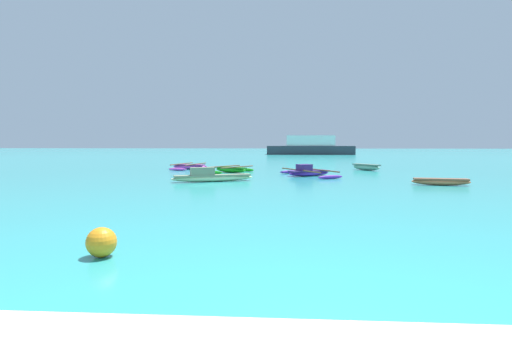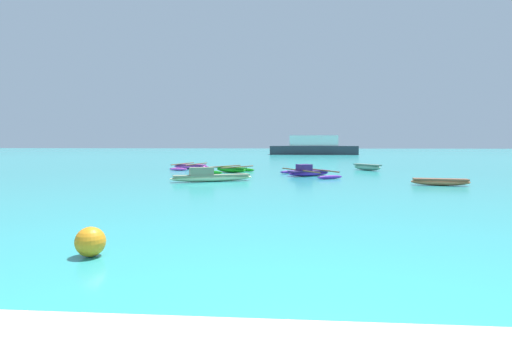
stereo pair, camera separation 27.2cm
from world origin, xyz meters
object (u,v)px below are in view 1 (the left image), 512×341
Objects in this scene: moored_boat_1 at (366,167)px; mooring_buoy_0 at (101,242)px; moored_boat_0 at (211,177)px; distant_ferry at (310,147)px; moored_boat_3 at (308,172)px; moored_boat_4 at (231,170)px; moored_boat_5 at (189,166)px; moored_boat_2 at (441,181)px.

mooring_buoy_0 is at bearing -59.66° from moored_boat_1.
moored_boat_0 is at bearing -84.49° from moored_boat_1.
moored_boat_3 is at bearing -94.09° from distant_ferry.
moored_boat_4 is at bearing 66.03° from moored_boat_0.
moored_boat_5 is 21.79m from mooring_buoy_0.
moored_boat_3 is (-5.56, 4.53, 0.05)m from moored_boat_2.
moored_boat_3 is 16.90m from mooring_buoy_0.
distant_ferry is (7.58, 37.56, 1.01)m from moored_boat_4.
moored_boat_1 is at bearing 20.72° from moored_boat_0.
moored_boat_2 is 44.50m from distant_ferry.
moored_boat_0 is 1.08× the size of moored_boat_5.
moored_boat_0 is 5.91m from moored_boat_4.
distant_ferry reaches higher than moored_boat_5.
mooring_buoy_0 reaches higher than moored_boat_5.
moored_boat_2 is 5.03× the size of mooring_buoy_0.
moored_boat_2 is at bearing 1.23° from moored_boat_4.
distant_ferry is (7.76, 43.46, 0.95)m from moored_boat_0.
moored_boat_0 reaches higher than moored_boat_1.
moored_boat_1 is (9.16, 8.50, -0.01)m from moored_boat_0.
moored_boat_5 is (-3.17, 8.77, -0.06)m from moored_boat_0.
moored_boat_3 reaches higher than moored_boat_1.
moored_boat_3 is 9.03× the size of mooring_buoy_0.
moored_boat_2 is at bearing -27.29° from moored_boat_0.
distant_ferry reaches higher than moored_boat_4.
moored_boat_2 is (10.47, -0.94, -0.07)m from moored_boat_0.
moored_boat_2 is 12.36m from moored_boat_4.
moored_boat_5 is 7.28× the size of mooring_buoy_0.
moored_boat_4 is (-10.29, 6.85, 0.01)m from moored_boat_2.
moored_boat_1 is at bearing -87.72° from distant_ferry.
mooring_buoy_0 is 0.04× the size of distant_ferry.
moored_boat_4 is at bearing -101.40° from distant_ferry.
moored_boat_0 is 0.87× the size of moored_boat_3.
moored_boat_4 is (0.19, 5.91, -0.06)m from moored_boat_0.
moored_boat_3 is 0.34× the size of distant_ferry.
moored_boat_5 is at bearing 99.59° from mooring_buoy_0.
moored_boat_3 is (-4.24, -4.92, -0.01)m from moored_boat_1.
moored_boat_1 is 9.34m from moored_boat_4.
moored_boat_1 is 0.59× the size of moored_boat_5.
moored_boat_0 is 12.50m from moored_boat_1.
moored_boat_4 is 4.41m from moored_boat_5.
moored_boat_4 is 0.25× the size of distant_ferry.
moored_boat_0 reaches higher than moored_boat_2.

